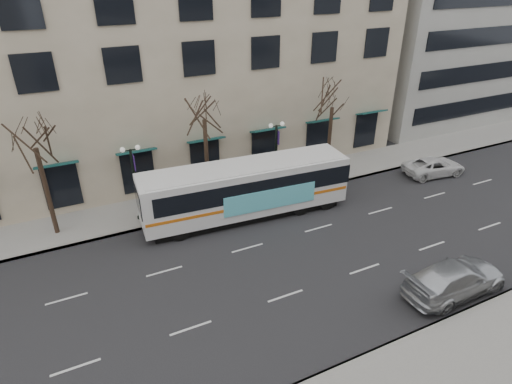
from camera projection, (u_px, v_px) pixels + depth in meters
ground at (265, 270)px, 23.45m from camera, size 160.00×160.00×0.00m
sidewalk_far at (270, 184)px, 32.49m from camera, size 80.00×4.00×0.15m
building_hotel at (124, 5)px, 33.74m from camera, size 40.00×20.00×24.00m
tree_far_left at (31, 132)px, 23.46m from camera, size 3.60×3.60×8.34m
tree_far_mid at (204, 105)px, 27.20m from camera, size 3.60×3.60×8.55m
tree_far_right at (333, 95)px, 31.27m from camera, size 3.60×3.60×8.06m
lamp_post_left at (135, 180)px, 26.67m from camera, size 1.22×0.45×5.21m
lamp_post_right at (276, 153)px, 30.51m from camera, size 1.22×0.45×5.21m
city_bus at (247, 188)px, 27.72m from camera, size 13.79×3.94×3.69m
silver_car at (455, 278)px, 21.53m from camera, size 5.84×2.43×1.69m
white_pickup at (434, 166)px, 33.87m from camera, size 5.22×2.94×1.38m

